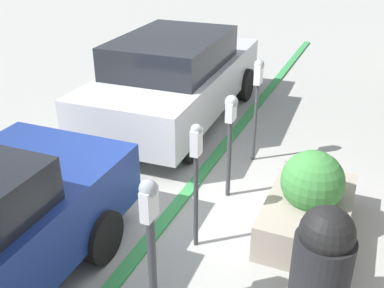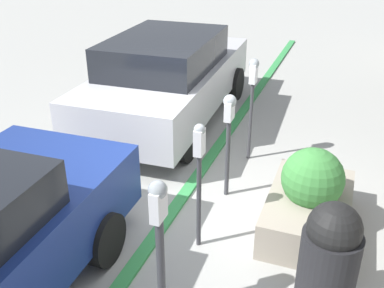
% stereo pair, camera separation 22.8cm
% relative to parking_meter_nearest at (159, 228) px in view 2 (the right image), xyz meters
% --- Properties ---
extents(ground_plane, '(40.00, 40.00, 0.00)m').
position_rel_parking_meter_nearest_xyz_m(ground_plane, '(1.67, 0.46, -0.99)').
color(ground_plane, '#999993').
extents(curb_strip, '(19.00, 0.16, 0.04)m').
position_rel_parking_meter_nearest_xyz_m(curb_strip, '(1.67, 0.54, -0.97)').
color(curb_strip, '#338C47').
rests_on(curb_strip, ground_plane).
extents(parking_meter_nearest, '(0.19, 0.17, 1.47)m').
position_rel_parking_meter_nearest_xyz_m(parking_meter_nearest, '(0.00, 0.00, 0.00)').
color(parking_meter_nearest, '#38383D').
rests_on(parking_meter_nearest, ground_plane).
extents(parking_meter_second, '(0.14, 0.12, 1.53)m').
position_rel_parking_meter_nearest_xyz_m(parking_meter_second, '(1.07, 0.01, 0.09)').
color(parking_meter_second, '#38383D').
rests_on(parking_meter_second, ground_plane).
extents(parking_meter_middle, '(0.20, 0.17, 1.45)m').
position_rel_parking_meter_nearest_xyz_m(parking_meter_middle, '(2.20, 0.01, 0.08)').
color(parking_meter_middle, '#38383D').
rests_on(parking_meter_middle, ground_plane).
extents(parking_meter_fourth, '(0.18, 0.15, 1.61)m').
position_rel_parking_meter_nearest_xyz_m(parking_meter_fourth, '(3.32, -0.02, 0.23)').
color(parking_meter_fourth, '#38383D').
rests_on(parking_meter_fourth, ground_plane).
extents(planter_box, '(1.61, 0.95, 1.06)m').
position_rel_parking_meter_nearest_xyz_m(planter_box, '(1.83, -1.12, -0.60)').
color(planter_box, gray).
rests_on(planter_box, ground_plane).
extents(parked_car_middle, '(4.71, 2.04, 1.60)m').
position_rel_parking_meter_nearest_xyz_m(parked_car_middle, '(4.31, 1.75, -0.16)').
color(parked_car_middle, '#B7B7BC').
rests_on(parked_car_middle, ground_plane).
extents(trash_bin, '(0.54, 0.54, 1.21)m').
position_rel_parking_meter_nearest_xyz_m(trash_bin, '(0.56, -1.42, -0.38)').
color(trash_bin, black).
rests_on(trash_bin, ground_plane).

